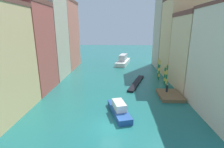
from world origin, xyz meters
The scene contains 16 objects.
ground_plane centered at (0.00, 24.50, 0.00)m, with size 154.00×154.00×0.00m, color #1E6B66.
building_left_1 centered at (-15.62, 11.94, 7.97)m, with size 7.87×8.31×15.91m.
building_left_2 centered at (-15.62, 20.85, 9.23)m, with size 7.87×9.08×18.43m.
building_left_3 centered at (-15.62, 31.19, 9.45)m, with size 7.87×11.62×18.86m.
building_right_1 centered at (15.62, 14.14, 7.10)m, with size 7.87×9.69×14.18m.
building_right_2 centered at (15.62, 23.60, 9.08)m, with size 7.87×9.15×18.14m.
building_right_3 centered at (15.62, 32.95, 10.94)m, with size 7.87×8.91×21.86m.
waterfront_dock centered at (9.62, 9.45, 0.28)m, with size 3.67×5.06×0.56m.
person_on_dock centered at (9.31, 10.33, 1.24)m, with size 0.36×0.36×1.47m.
mooring_pole_0 centered at (10.15, 13.98, 2.44)m, with size 0.33×0.33×4.78m.
mooring_pole_1 centered at (10.44, 16.23, 1.98)m, with size 0.38×0.38×3.85m.
mooring_pole_2 centered at (10.01, 19.42, 2.30)m, with size 0.38×0.38×4.49m.
mooring_pole_3 centered at (10.29, 21.42, 2.35)m, with size 0.32×0.32×4.60m.
vaporetto_white centered at (2.32, 36.31, 1.11)m, with size 5.25×11.08×3.15m.
gondola_black centered at (4.65, 16.23, 0.18)m, with size 4.51×10.67×0.35m.
motorboat_0 centered at (0.97, 3.28, 0.64)m, with size 3.45×6.53×1.75m.
Camera 1 is at (0.82, -17.23, 11.25)m, focal length 26.66 mm.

